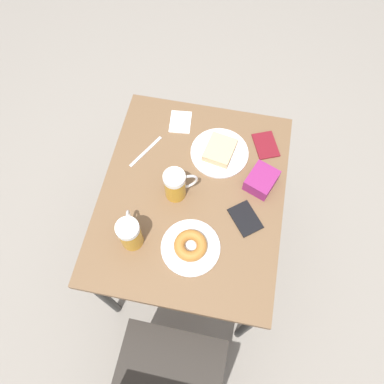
{
  "coord_description": "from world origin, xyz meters",
  "views": [
    {
      "loc": [
        -0.12,
        0.61,
        2.02
      ],
      "look_at": [
        0.0,
        0.0,
        0.73
      ],
      "focal_mm": 35.0,
      "sensor_mm": 36.0,
      "label": 1
    }
  ],
  "objects_px": {
    "plate_with_cake": "(220,152)",
    "plate_with_donut": "(191,246)",
    "blue_pouch": "(261,180)",
    "passport_near_edge": "(245,218)",
    "beer_mug_left": "(130,233)",
    "napkin_folded": "(180,122)",
    "beer_mug_center": "(176,185)",
    "fork": "(146,151)",
    "passport_far_edge": "(266,145)"
  },
  "relations": [
    {
      "from": "fork",
      "to": "beer_mug_left",
      "type": "bearing_deg",
      "value": 97.1
    },
    {
      "from": "passport_far_edge",
      "to": "passport_near_edge",
      "type": "bearing_deg",
      "value": 83.46
    },
    {
      "from": "plate_with_cake",
      "to": "passport_near_edge",
      "type": "height_order",
      "value": "plate_with_cake"
    },
    {
      "from": "plate_with_cake",
      "to": "beer_mug_center",
      "type": "distance_m",
      "value": 0.26
    },
    {
      "from": "passport_far_edge",
      "to": "fork",
      "type": "bearing_deg",
      "value": 14.7
    },
    {
      "from": "passport_near_edge",
      "to": "blue_pouch",
      "type": "bearing_deg",
      "value": -103.5
    },
    {
      "from": "napkin_folded",
      "to": "fork",
      "type": "bearing_deg",
      "value": 57.71
    },
    {
      "from": "passport_near_edge",
      "to": "plate_with_donut",
      "type": "bearing_deg",
      "value": 40.1
    },
    {
      "from": "plate_with_cake",
      "to": "passport_far_edge",
      "type": "relative_size",
      "value": 1.58
    },
    {
      "from": "napkin_folded",
      "to": "passport_near_edge",
      "type": "relative_size",
      "value": 0.79
    },
    {
      "from": "beer_mug_left",
      "to": "napkin_folded",
      "type": "height_order",
      "value": "beer_mug_left"
    },
    {
      "from": "fork",
      "to": "napkin_folded",
      "type": "bearing_deg",
      "value": -122.29
    },
    {
      "from": "plate_with_donut",
      "to": "beer_mug_center",
      "type": "bearing_deg",
      "value": -64.74
    },
    {
      "from": "beer_mug_center",
      "to": "blue_pouch",
      "type": "xyz_separation_m",
      "value": [
        -0.32,
        -0.1,
        -0.04
      ]
    },
    {
      "from": "plate_with_donut",
      "to": "blue_pouch",
      "type": "distance_m",
      "value": 0.38
    },
    {
      "from": "plate_with_donut",
      "to": "beer_mug_left",
      "type": "height_order",
      "value": "beer_mug_left"
    },
    {
      "from": "plate_with_cake",
      "to": "fork",
      "type": "distance_m",
      "value": 0.3
    },
    {
      "from": "beer_mug_center",
      "to": "napkin_folded",
      "type": "relative_size",
      "value": 1.17
    },
    {
      "from": "beer_mug_left",
      "to": "passport_far_edge",
      "type": "relative_size",
      "value": 0.95
    },
    {
      "from": "plate_with_cake",
      "to": "plate_with_donut",
      "type": "distance_m",
      "value": 0.42
    },
    {
      "from": "plate_with_donut",
      "to": "passport_far_edge",
      "type": "height_order",
      "value": "plate_with_donut"
    },
    {
      "from": "fork",
      "to": "passport_far_edge",
      "type": "distance_m",
      "value": 0.5
    },
    {
      "from": "passport_near_edge",
      "to": "plate_with_cake",
      "type": "bearing_deg",
      "value": -61.73
    },
    {
      "from": "blue_pouch",
      "to": "passport_far_edge",
      "type": "bearing_deg",
      "value": -90.28
    },
    {
      "from": "beer_mug_left",
      "to": "blue_pouch",
      "type": "xyz_separation_m",
      "value": [
        -0.43,
        -0.32,
        -0.04
      ]
    },
    {
      "from": "beer_mug_center",
      "to": "passport_near_edge",
      "type": "bearing_deg",
      "value": 168.9
    },
    {
      "from": "beer_mug_left",
      "to": "passport_near_edge",
      "type": "distance_m",
      "value": 0.43
    },
    {
      "from": "fork",
      "to": "plate_with_cake",
      "type": "bearing_deg",
      "value": -170.28
    },
    {
      "from": "napkin_folded",
      "to": "fork",
      "type": "xyz_separation_m",
      "value": [
        0.11,
        0.17,
        -0.0
      ]
    },
    {
      "from": "napkin_folded",
      "to": "passport_far_edge",
      "type": "bearing_deg",
      "value": 172.87
    },
    {
      "from": "beer_mug_left",
      "to": "passport_near_edge",
      "type": "xyz_separation_m",
      "value": [
        -0.4,
        -0.16,
        -0.07
      ]
    },
    {
      "from": "beer_mug_left",
      "to": "fork",
      "type": "relative_size",
      "value": 0.85
    },
    {
      "from": "fork",
      "to": "blue_pouch",
      "type": "height_order",
      "value": "blue_pouch"
    },
    {
      "from": "blue_pouch",
      "to": "beer_mug_left",
      "type": "bearing_deg",
      "value": 36.65
    },
    {
      "from": "beer_mug_center",
      "to": "passport_far_edge",
      "type": "height_order",
      "value": "beer_mug_center"
    },
    {
      "from": "beer_mug_left",
      "to": "passport_near_edge",
      "type": "relative_size",
      "value": 0.93
    },
    {
      "from": "plate_with_cake",
      "to": "passport_near_edge",
      "type": "distance_m",
      "value": 0.3
    },
    {
      "from": "fork",
      "to": "passport_near_edge",
      "type": "xyz_separation_m",
      "value": [
        -0.44,
        0.22,
        0.0
      ]
    },
    {
      "from": "beer_mug_center",
      "to": "passport_near_edge",
      "type": "relative_size",
      "value": 0.93
    },
    {
      "from": "plate_with_donut",
      "to": "passport_near_edge",
      "type": "bearing_deg",
      "value": -139.9
    },
    {
      "from": "beer_mug_center",
      "to": "plate_with_donut",
      "type": "bearing_deg",
      "value": 115.26
    },
    {
      "from": "beer_mug_center",
      "to": "fork",
      "type": "height_order",
      "value": "beer_mug_center"
    },
    {
      "from": "plate_with_cake",
      "to": "beer_mug_center",
      "type": "xyz_separation_m",
      "value": [
        0.13,
        0.21,
        0.06
      ]
    },
    {
      "from": "passport_near_edge",
      "to": "blue_pouch",
      "type": "height_order",
      "value": "blue_pouch"
    },
    {
      "from": "plate_with_donut",
      "to": "passport_far_edge",
      "type": "distance_m",
      "value": 0.54
    },
    {
      "from": "plate_with_donut",
      "to": "blue_pouch",
      "type": "relative_size",
      "value": 1.45
    },
    {
      "from": "napkin_folded",
      "to": "passport_near_edge",
      "type": "xyz_separation_m",
      "value": [
        -0.33,
        0.39,
        0.0
      ]
    },
    {
      "from": "blue_pouch",
      "to": "fork",
      "type": "bearing_deg",
      "value": -6.62
    },
    {
      "from": "plate_with_cake",
      "to": "passport_far_edge",
      "type": "bearing_deg",
      "value": -157.62
    },
    {
      "from": "plate_with_donut",
      "to": "passport_far_edge",
      "type": "xyz_separation_m",
      "value": [
        -0.22,
        -0.49,
        -0.01
      ]
    }
  ]
}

